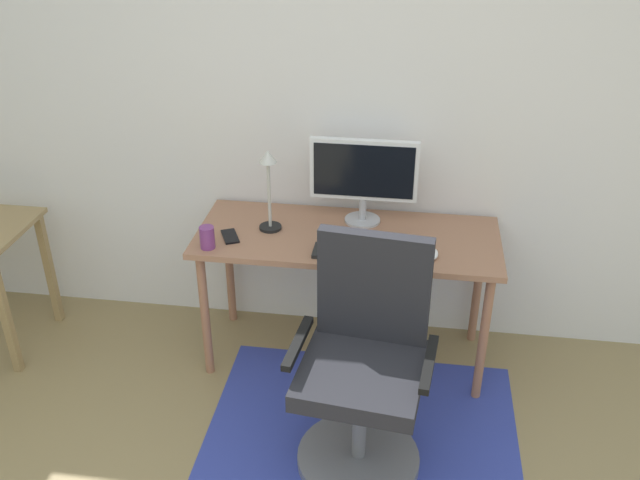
% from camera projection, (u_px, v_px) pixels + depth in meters
% --- Properties ---
extents(wall_back, '(6.00, 0.10, 2.60)m').
position_uv_depth(wall_back, '(327.00, 97.00, 3.47)').
color(wall_back, silver).
rests_on(wall_back, ground).
extents(area_rug, '(1.43, 1.29, 0.01)m').
position_uv_depth(area_rug, '(360.00, 445.00, 3.18)').
color(area_rug, '#313F9A').
rests_on(area_rug, ground).
extents(desk, '(1.48, 0.60, 0.73)m').
position_uv_depth(desk, '(347.00, 249.00, 3.45)').
color(desk, '#9D6B4F').
rests_on(desk, ground).
extents(monitor, '(0.53, 0.18, 0.44)m').
position_uv_depth(monitor, '(364.00, 174.00, 3.41)').
color(monitor, '#B2B2B7').
rests_on(monitor, desk).
extents(keyboard, '(0.43, 0.13, 0.02)m').
position_uv_depth(keyboard, '(359.00, 253.00, 3.23)').
color(keyboard, black).
rests_on(keyboard, desk).
extents(computer_mouse, '(0.06, 0.10, 0.03)m').
position_uv_depth(computer_mouse, '(432.00, 254.00, 3.21)').
color(computer_mouse, white).
rests_on(computer_mouse, desk).
extents(coffee_cup, '(0.07, 0.07, 0.11)m').
position_uv_depth(coffee_cup, '(207.00, 237.00, 3.27)').
color(coffee_cup, '#753475').
rests_on(coffee_cup, desk).
extents(cell_phone, '(0.12, 0.16, 0.01)m').
position_uv_depth(cell_phone, '(230.00, 236.00, 3.38)').
color(cell_phone, black).
rests_on(cell_phone, desk).
extents(desk_lamp, '(0.11, 0.11, 0.41)m').
position_uv_depth(desk_lamp, '(269.00, 180.00, 3.34)').
color(desk_lamp, black).
rests_on(desk_lamp, desk).
extents(office_chair, '(0.61, 0.55, 1.04)m').
position_uv_depth(office_chair, '(364.00, 376.00, 2.93)').
color(office_chair, slate).
rests_on(office_chair, ground).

